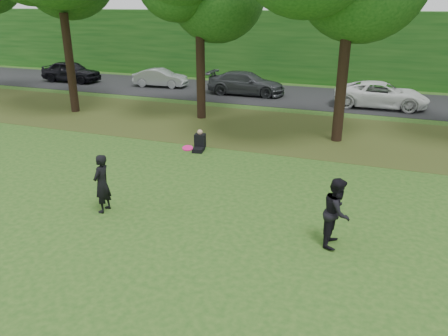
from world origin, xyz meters
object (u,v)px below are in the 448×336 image
Objects in this scene: seated_person at (200,143)px; player_left at (102,184)px; frisbee at (188,148)px; player_right at (337,212)px.

player_left is at bearing -102.60° from seated_person.
seated_person is (-2.22, 5.79, -1.81)m from frisbee.
seated_person is (-6.01, 5.55, -0.56)m from player_right.
frisbee is (-3.79, -0.24, 1.26)m from player_right.
seated_person is (0.36, 6.00, -0.54)m from player_left.
frisbee is at bearing -78.20° from seated_person.
player_left is at bearing -175.39° from frisbee.
frisbee is at bearing 95.92° from player_right.
player_right is at bearing 92.51° from player_left.
frisbee is 6.46m from seated_person.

